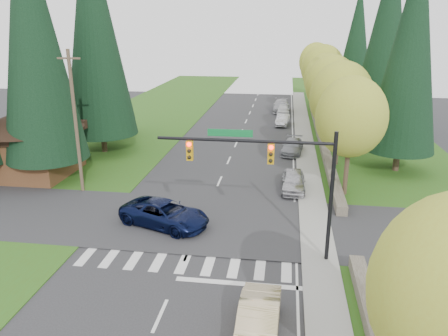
% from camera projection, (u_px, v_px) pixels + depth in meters
% --- Properties ---
extents(ground, '(120.00, 120.00, 0.00)m').
position_uv_depth(ground, '(166.00, 301.00, 19.11)').
color(ground, '#28282B').
rests_on(ground, ground).
extents(grass_east, '(14.00, 110.00, 0.06)m').
position_uv_depth(grass_east, '(383.00, 170.00, 36.16)').
color(grass_east, '#325316').
rests_on(grass_east, ground).
extents(grass_west, '(14.00, 110.00, 0.06)m').
position_uv_depth(grass_west, '(86.00, 157.00, 39.64)').
color(grass_west, '#325316').
rests_on(grass_west, ground).
extents(cross_street, '(120.00, 8.00, 0.10)m').
position_uv_depth(cross_street, '(201.00, 223.00, 26.63)').
color(cross_street, '#28282B').
rests_on(cross_street, ground).
extents(sidewalk_east, '(1.80, 80.00, 0.13)m').
position_uv_depth(sidewalk_east, '(307.00, 159.00, 38.85)').
color(sidewalk_east, gray).
rests_on(sidewalk_east, ground).
extents(curb_east, '(0.20, 80.00, 0.13)m').
position_uv_depth(curb_east, '(297.00, 159.00, 38.96)').
color(curb_east, gray).
rests_on(curb_east, ground).
extents(stone_wall_north, '(0.70, 40.00, 0.70)m').
position_uv_depth(stone_wall_north, '(321.00, 135.00, 46.05)').
color(stone_wall_north, '#4C4438').
rests_on(stone_wall_north, ground).
extents(traffic_signal, '(8.70, 0.37, 6.80)m').
position_uv_depth(traffic_signal, '(274.00, 166.00, 21.19)').
color(traffic_signal, black).
rests_on(traffic_signal, ground).
extents(brown_building, '(8.40, 8.40, 5.40)m').
position_uv_depth(brown_building, '(30.00, 137.00, 34.23)').
color(brown_building, '#4C2D19').
rests_on(brown_building, ground).
extents(utility_pole, '(1.60, 0.24, 10.00)m').
position_uv_depth(utility_pole, '(76.00, 122.00, 30.04)').
color(utility_pole, '#473828').
rests_on(utility_pole, ground).
extents(decid_tree_0, '(4.80, 4.80, 8.37)m').
position_uv_depth(decid_tree_0, '(351.00, 117.00, 29.28)').
color(decid_tree_0, '#38281C').
rests_on(decid_tree_0, ground).
extents(decid_tree_1, '(5.20, 5.20, 8.80)m').
position_uv_depth(decid_tree_1, '(341.00, 98.00, 35.78)').
color(decid_tree_1, '#38281C').
rests_on(decid_tree_1, ground).
extents(decid_tree_2, '(5.00, 5.00, 8.82)m').
position_uv_depth(decid_tree_2, '(331.00, 85.00, 42.35)').
color(decid_tree_2, '#38281C').
rests_on(decid_tree_2, ground).
extents(decid_tree_3, '(5.00, 5.00, 8.55)m').
position_uv_depth(decid_tree_3, '(326.00, 79.00, 49.00)').
color(decid_tree_3, '#38281C').
rests_on(decid_tree_3, ground).
extents(decid_tree_4, '(5.40, 5.40, 9.18)m').
position_uv_depth(decid_tree_4, '(323.00, 69.00, 55.44)').
color(decid_tree_4, '#38281C').
rests_on(decid_tree_4, ground).
extents(decid_tree_5, '(4.80, 4.80, 8.30)m').
position_uv_depth(decid_tree_5, '(318.00, 68.00, 62.21)').
color(decid_tree_5, '#38281C').
rests_on(decid_tree_5, ground).
extents(decid_tree_6, '(5.20, 5.20, 8.86)m').
position_uv_depth(decid_tree_6, '(316.00, 62.00, 68.67)').
color(decid_tree_6, '#38281C').
rests_on(decid_tree_6, ground).
extents(conifer_w_a, '(6.12, 6.12, 19.80)m').
position_uv_depth(conifer_w_a, '(33.00, 35.00, 30.62)').
color(conifer_w_a, '#38281C').
rests_on(conifer_w_a, ground).
extents(conifer_w_b, '(5.44, 5.44, 17.80)m').
position_uv_depth(conifer_w_b, '(27.00, 47.00, 35.09)').
color(conifer_w_b, '#38281C').
rests_on(conifer_w_b, ground).
extents(conifer_w_c, '(6.46, 6.46, 20.80)m').
position_uv_depth(conifer_w_c, '(94.00, 27.00, 37.84)').
color(conifer_w_c, '#38281C').
rests_on(conifer_w_c, ground).
extents(conifer_w_e, '(5.78, 5.78, 18.80)m').
position_uv_depth(conifer_w_e, '(101.00, 37.00, 44.06)').
color(conifer_w_e, '#38281C').
rests_on(conifer_w_e, ground).
extents(conifer_e_a, '(5.44, 5.44, 17.80)m').
position_uv_depth(conifer_e_a, '(411.00, 48.00, 32.96)').
color(conifer_e_a, '#38281C').
rests_on(conifer_e_a, ground).
extents(conifer_e_b, '(6.12, 6.12, 19.80)m').
position_uv_depth(conifer_e_b, '(387.00, 31.00, 45.67)').
color(conifer_e_b, '#38281C').
rests_on(conifer_e_b, ground).
extents(conifer_e_c, '(5.10, 5.10, 16.80)m').
position_uv_depth(conifer_e_c, '(357.00, 41.00, 59.43)').
color(conifer_e_c, '#38281C').
rests_on(conifer_e_c, ground).
extents(sedan_champagne, '(1.69, 4.50, 1.47)m').
position_uv_depth(sedan_champagne, '(258.00, 323.00, 16.62)').
color(sedan_champagne, beige).
rests_on(sedan_champagne, ground).
extents(suv_navy, '(6.05, 4.31, 1.53)m').
position_uv_depth(suv_navy, '(165.00, 214.00, 26.06)').
color(suv_navy, black).
rests_on(suv_navy, ground).
extents(parked_car_a, '(1.71, 4.20, 1.43)m').
position_uv_depth(parked_car_a, '(293.00, 181.00, 31.63)').
color(parked_car_a, '#B1B1B6').
rests_on(parked_car_a, ground).
extents(parked_car_b, '(2.26, 4.58, 1.28)m').
position_uv_depth(parked_car_b, '(292.00, 147.00, 40.79)').
color(parked_car_b, gray).
rests_on(parked_car_b, ground).
extents(parked_car_c, '(1.75, 4.02, 1.29)m').
position_uv_depth(parked_car_c, '(283.00, 120.00, 52.08)').
color(parked_car_c, '#BCBCC1').
rests_on(parked_car_c, ground).
extents(parked_car_d, '(1.61, 3.96, 1.35)m').
position_uv_depth(parked_car_d, '(283.00, 110.00, 58.04)').
color(parked_car_d, silver).
rests_on(parked_car_d, ground).
extents(parked_car_e, '(2.24, 5.40, 1.56)m').
position_uv_depth(parked_car_e, '(281.00, 106.00, 60.16)').
color(parked_car_e, '#9FA0A4').
rests_on(parked_car_e, ground).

